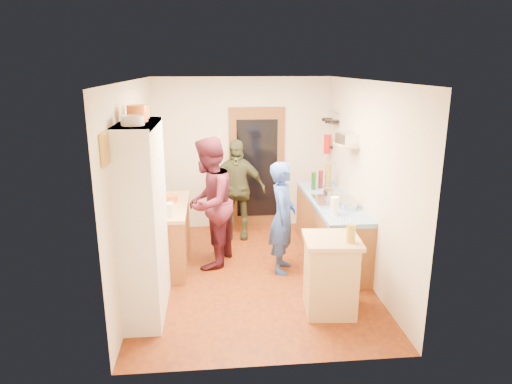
{
  "coord_description": "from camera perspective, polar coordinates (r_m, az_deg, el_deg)",
  "views": [
    {
      "loc": [
        -0.51,
        -5.74,
        2.79
      ],
      "look_at": [
        0.06,
        0.15,
        1.13
      ],
      "focal_mm": 32.0,
      "sensor_mm": 36.0,
      "label": 1
    }
  ],
  "objects": [
    {
      "name": "pot_on_hob",
      "position": [
        6.61,
        9.22,
        -0.24
      ],
      "size": [
        0.19,
        0.19,
        0.12
      ],
      "primitive_type": "cylinder",
      "color": "silver",
      "rests_on": "hob"
    },
    {
      "name": "hutch_body",
      "position": [
        5.28,
        -13.87,
        -3.5
      ],
      "size": [
        0.4,
        1.2,
        2.2
      ],
      "primitive_type": "cube",
      "color": "silver",
      "rests_on": "ground"
    },
    {
      "name": "bottle_a",
      "position": [
        7.18,
        7.2,
        1.39
      ],
      "size": [
        0.09,
        0.09,
        0.27
      ],
      "primitive_type": "cylinder",
      "rotation": [
        0.0,
        0.0,
        0.31
      ],
      "color": "#143F14",
      "rests_on": "right_counter_top"
    },
    {
      "name": "chopping_board",
      "position": [
        6.99,
        -10.81,
        -0.21
      ],
      "size": [
        0.35,
        0.29,
        0.02
      ],
      "primitive_type": "cube",
      "rotation": [
        0.0,
        0.0,
        -0.28
      ],
      "color": "tan",
      "rests_on": "left_counter_top"
    },
    {
      "name": "left_counter_top",
      "position": [
        6.51,
        -11.36,
        -1.77
      ],
      "size": [
        0.64,
        1.44,
        0.05
      ],
      "primitive_type": "cube",
      "color": "tan",
      "rests_on": "left_counter_base"
    },
    {
      "name": "wall_right",
      "position": [
        6.26,
        13.48,
        1.44
      ],
      "size": [
        0.02,
        4.0,
        2.6
      ],
      "primitive_type": "cube",
      "color": "beige",
      "rests_on": "ground"
    },
    {
      "name": "oil_jar",
      "position": [
        5.1,
        11.78,
        -5.08
      ],
      "size": [
        0.11,
        0.11,
        0.2
      ],
      "primitive_type": "cylinder",
      "rotation": [
        0.0,
        0.0,
        -0.08
      ],
      "color": "#AD9E2D",
      "rests_on": "island_top"
    },
    {
      "name": "floor",
      "position": [
        6.4,
        -0.41,
        -10.29
      ],
      "size": [
        3.0,
        4.0,
        0.02
      ],
      "primitive_type": "cube",
      "color": "#7B340B",
      "rests_on": "ground"
    },
    {
      "name": "pan_hang_b",
      "position": [
        7.58,
        9.21,
        8.71
      ],
      "size": [
        0.16,
        0.16,
        0.05
      ],
      "primitive_type": "cylinder",
      "color": "black",
      "rests_on": "pan_rail"
    },
    {
      "name": "wall_shelf",
      "position": [
        6.55,
        11.28,
        5.78
      ],
      "size": [
        0.26,
        0.42,
        0.03
      ],
      "primitive_type": "cube",
      "color": "tan",
      "rests_on": "wall_right"
    },
    {
      "name": "radio",
      "position": [
        6.54,
        11.32,
        6.55
      ],
      "size": [
        0.28,
        0.34,
        0.15
      ],
      "primitive_type": "cube",
      "rotation": [
        0.0,
        0.0,
        0.21
      ],
      "color": "silver",
      "rests_on": "wall_shelf"
    },
    {
      "name": "picture_frame",
      "position": [
        4.36,
        -18.38,
        5.1
      ],
      "size": [
        0.03,
        0.25,
        0.3
      ],
      "primitive_type": "cube",
      "color": "gold",
      "rests_on": "wall_left"
    },
    {
      "name": "door_glass",
      "position": [
        7.9,
        0.13,
        2.92
      ],
      "size": [
        0.7,
        0.02,
        1.7
      ],
      "primitive_type": "cube",
      "color": "black",
      "rests_on": "door_frame"
    },
    {
      "name": "right_counter_base",
      "position": [
        6.88,
        9.24,
        -4.7
      ],
      "size": [
        0.6,
        2.2,
        0.84
      ],
      "primitive_type": "cube",
      "color": "#975D2A",
      "rests_on": "ground"
    },
    {
      "name": "ext_bracket",
      "position": [
        7.81,
        9.3,
        5.56
      ],
      "size": [
        0.06,
        0.1,
        0.04
      ],
      "primitive_type": "cube",
      "color": "black",
      "rests_on": "wall_right"
    },
    {
      "name": "person_hob",
      "position": [
        6.22,
        3.62,
        -3.28
      ],
      "size": [
        0.49,
        0.63,
        1.55
      ],
      "primitive_type": "imported",
      "rotation": [
        0.0,
        0.0,
        1.34
      ],
      "color": "#2B4CA6",
      "rests_on": "ground"
    },
    {
      "name": "bottle_b",
      "position": [
        7.27,
        8.08,
        1.59
      ],
      "size": [
        0.08,
        0.08,
        0.29
      ],
      "primitive_type": "cylinder",
      "rotation": [
        0.0,
        0.0,
        -0.17
      ],
      "color": "#591419",
      "rests_on": "right_counter_top"
    },
    {
      "name": "bottle_c",
      "position": [
        7.35,
        8.97,
        1.98
      ],
      "size": [
        0.11,
        0.11,
        0.35
      ],
      "primitive_type": "cylinder",
      "rotation": [
        0.0,
        0.0,
        -0.25
      ],
      "color": "olive",
      "rests_on": "right_counter_top"
    },
    {
      "name": "fire_extinguisher",
      "position": [
        7.79,
        8.88,
        5.92
      ],
      "size": [
        0.11,
        0.11,
        0.32
      ],
      "primitive_type": "cylinder",
      "color": "red",
      "rests_on": "wall_right"
    },
    {
      "name": "right_counter_top",
      "position": [
        6.74,
        9.41,
        -1.11
      ],
      "size": [
        0.62,
        2.22,
        0.06
      ],
      "primitive_type": "cube",
      "color": "#094CA1",
      "rests_on": "right_counter_base"
    },
    {
      "name": "ceiling",
      "position": [
        5.76,
        -0.46,
        13.87
      ],
      "size": [
        3.0,
        4.0,
        0.02
      ],
      "primitive_type": "cube",
      "color": "silver",
      "rests_on": "ground"
    },
    {
      "name": "wall_front",
      "position": [
        4.04,
        2.11,
        -5.96
      ],
      "size": [
        3.0,
        0.02,
        2.6
      ],
      "primitive_type": "cube",
      "color": "beige",
      "rests_on": "ground"
    },
    {
      "name": "wall_back",
      "position": [
        7.9,
        -1.73,
        4.77
      ],
      "size": [
        3.0,
        0.02,
        2.6
      ],
      "primitive_type": "cube",
      "color": "beige",
      "rests_on": "ground"
    },
    {
      "name": "hob",
      "position": [
        6.58,
        9.77,
        -1.09
      ],
      "size": [
        0.55,
        0.58,
        0.04
      ],
      "primitive_type": "cube",
      "color": "silver",
      "rests_on": "right_counter_top"
    },
    {
      "name": "kettle",
      "position": [
        6.26,
        -12.08,
        -1.32
      ],
      "size": [
        0.18,
        0.18,
        0.2
      ],
      "primitive_type": "cylinder",
      "rotation": [
        0.0,
        0.0,
        0.05
      ],
      "color": "white",
      "rests_on": "left_counter_top"
    },
    {
      "name": "toaster",
      "position": [
        6.0,
        -11.4,
        -2.18
      ],
      "size": [
        0.23,
        0.15,
        0.17
      ],
      "primitive_type": "cube",
      "rotation": [
        0.0,
        0.0,
        -0.01
      ],
      "color": "white",
      "rests_on": "left_counter_top"
    },
    {
      "name": "orange_bowl",
      "position": [
        6.62,
        -10.59,
        -0.81
      ],
      "size": [
        0.2,
        0.2,
        0.09
      ],
      "primitive_type": "cylinder",
      "rotation": [
        0.0,
        0.0,
        -0.03
      ],
      "color": "orange",
      "rests_on": "left_counter_top"
    },
    {
      "name": "cutting_board",
      "position": [
        5.26,
        8.85,
        -5.66
      ],
      "size": [
        0.37,
        0.31,
        0.02
      ],
      "primitive_type": "cube",
      "rotation": [
        0.0,
        0.0,
        -0.08
      ],
      "color": "white",
      "rests_on": "island_top"
    },
    {
      "name": "pan_hang_a",
      "position": [
        7.39,
        9.61,
        8.67
      ],
      "size": [
        0.18,
        0.18,
        0.05
      ],
      "primitive_type": "cylinder",
      "color": "black",
      "rests_on": "pan_rail"
    },
    {
      "name": "person_left",
      "position": [
        6.43,
        -5.49,
        -1.29
      ],
      "size": [
        0.96,
        1.08,
        1.85
      ],
      "primitive_type": "imported",
      "rotation": [
        0.0,
        0.0,
        -1.91
      ],
      "color": "#481726",
      "rests_on": "ground"
    },
    {
      "name": "wall_left",
      "position": [
        6.01,
        -14.93,
        0.76
      ],
      "size": [
        0.02,
        4.0,
        2.6
      ],
      "primitive_type": "cube",
      "color": "beige",
      "rests_on": "ground"
    },
    {
      "name": "left_counter_base",
      "position": [
        6.66,
        -11.16,
        -5.47
      ],
      "size": [
        0.6,
        1.4,
        0.85
      ],
      "primitive_type": "cube",
      "color": "#975D2A",
      "rests_on": "ground"
    },
    {
      "name": "orange_pot_b",
      "position": [
        5.41,
        -14.11,
        9.72
      ],
      "size": [
        0.17,
        0.17,
        0.15
      ],
      "primitive_type": "cylinder",
      "color": "orange",
      "rests_on": "hutch_top_shelf"
    },
    {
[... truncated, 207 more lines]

